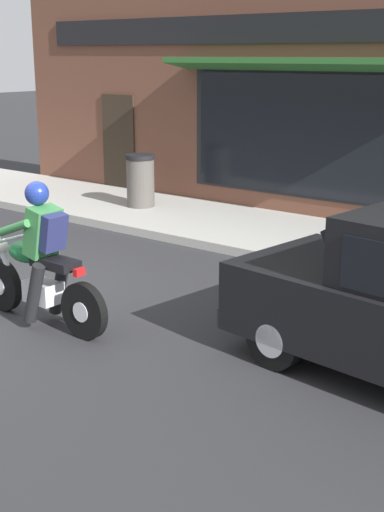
% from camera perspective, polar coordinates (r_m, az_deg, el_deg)
% --- Properties ---
extents(sidewalk_curb, '(2.60, 22.00, 0.14)m').
position_cam_1_polar(sidewalk_curb, '(14.49, -8.24, 4.35)').
color(sidewalk_curb, '#ADAAA3').
rests_on(sidewalk_curb, ground).
extents(storefront_building, '(1.25, 11.74, 4.20)m').
position_cam_1_polar(storefront_building, '(13.52, 5.06, 12.36)').
color(storefront_building, brown).
rests_on(storefront_building, ground).
extents(motorcycle_with_rider, '(0.56, 2.02, 1.62)m').
position_cam_1_polar(motorcycle_with_rider, '(7.99, -12.04, -0.79)').
color(motorcycle_with_rider, black).
rests_on(motorcycle_with_rider, ground).
extents(trash_bin, '(0.56, 0.56, 0.98)m').
position_cam_1_polar(trash_bin, '(13.48, -4.14, 6.06)').
color(trash_bin, '#514C47').
rests_on(trash_bin, sidewalk_curb).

